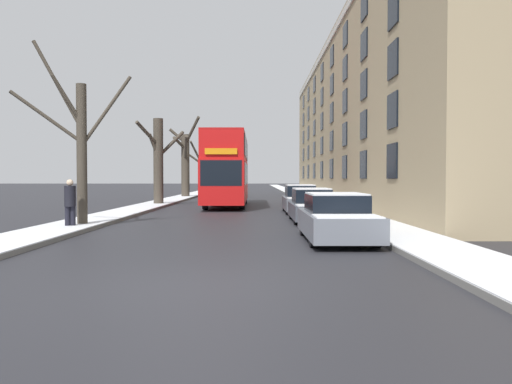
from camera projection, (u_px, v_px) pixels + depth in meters
ground_plane at (192, 286)px, 8.38m from camera, size 320.00×320.00×0.00m
sidewalk_left at (204, 192)px, 61.38m from camera, size 2.03×130.00×0.16m
sidewalk_right at (294, 192)px, 61.34m from camera, size 2.03×130.00×0.16m
terrace_facade_right at (388, 121)px, 38.05m from camera, size 9.10×48.03×12.42m
bare_tree_left_0 at (82, 145)px, 18.08m from camera, size 3.90×1.77×6.69m
bare_tree_left_1 at (160, 160)px, 32.64m from camera, size 2.62×3.67×5.71m
bare_tree_left_2 at (187, 162)px, 45.58m from camera, size 3.10×3.31×7.28m
bare_tree_left_3 at (203, 165)px, 59.57m from camera, size 4.03×2.67×6.91m
double_decker_bus at (229, 167)px, 31.97m from camera, size 2.49×11.07×4.51m
parked_car_0 at (338, 219)px, 14.34m from camera, size 1.85×4.59×1.38m
parked_car_1 at (314, 206)px, 20.71m from camera, size 1.71×4.51×1.40m
parked_car_2 at (302, 200)px, 26.13m from camera, size 1.69×4.58×1.47m
oncoming_van at (224, 183)px, 47.77m from camera, size 2.03×5.40×2.46m
pedestrian_left_sidewalk at (72, 202)px, 17.34m from camera, size 0.39×0.39×1.77m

